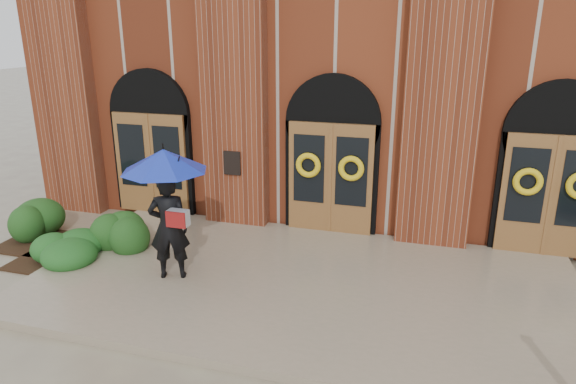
% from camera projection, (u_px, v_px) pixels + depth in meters
% --- Properties ---
extents(ground, '(90.00, 90.00, 0.00)m').
position_uv_depth(ground, '(298.00, 292.00, 9.41)').
color(ground, gray).
rests_on(ground, ground).
extents(landing, '(10.00, 5.30, 0.15)m').
position_uv_depth(landing, '(300.00, 284.00, 9.53)').
color(landing, gray).
rests_on(landing, ground).
extents(church_building, '(16.20, 12.53, 7.00)m').
position_uv_depth(church_building, '(371.00, 63.00, 16.35)').
color(church_building, maroon).
rests_on(church_building, ground).
extents(man_with_umbrella, '(1.99, 1.99, 2.46)m').
position_uv_depth(man_with_umbrella, '(166.00, 189.00, 9.15)').
color(man_with_umbrella, black).
rests_on(man_with_umbrella, landing).
extents(hedge_wall_left, '(3.12, 1.25, 0.80)m').
position_uv_depth(hedge_wall_left, '(73.00, 231.00, 11.13)').
color(hedge_wall_left, '#1B4316').
rests_on(hedge_wall_left, ground).
extents(hedge_front_left, '(1.60, 1.37, 0.57)m').
position_uv_depth(hedge_front_left, '(60.00, 247.00, 10.63)').
color(hedge_front_left, '#1C4E1B').
rests_on(hedge_front_left, ground).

